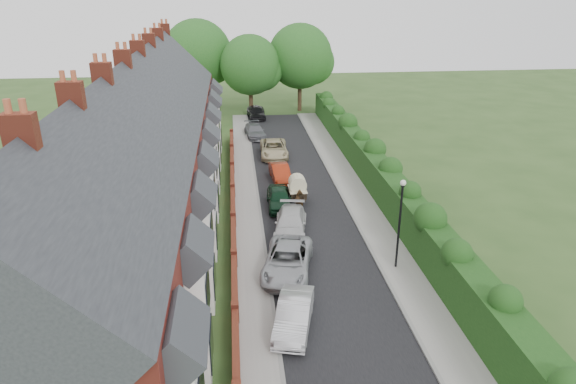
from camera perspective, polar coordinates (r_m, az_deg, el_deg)
name	(u,v)px	position (r m, az deg, el deg)	size (l,w,h in m)	color
ground	(350,316)	(24.85, 6.94, -13.50)	(140.00, 140.00, 0.00)	#2D4C1E
road	(307,218)	(34.13, 2.10, -2.86)	(6.00, 58.00, 0.02)	black
pavement_hedge_side	(367,214)	(34.90, 8.79, -2.45)	(2.20, 58.00, 0.12)	gray
pavement_house_side	(249,220)	(33.82, -4.38, -3.07)	(1.70, 58.00, 0.12)	gray
kerb_hedge_side	(352,215)	(34.65, 7.10, -2.53)	(0.18, 58.00, 0.13)	gray
kerb_house_side	(261,219)	(33.84, -3.03, -3.00)	(0.18, 58.00, 0.13)	gray
hedge	(395,192)	(34.79, 11.80, 0.02)	(2.10, 58.00, 2.85)	#153811
terrace_row	(137,164)	(31.76, -16.39, 2.96)	(9.05, 40.50, 11.50)	maroon
garden_wall_row	(233,221)	(32.73, -6.09, -3.24)	(0.35, 40.35, 1.10)	maroon
lamppost	(400,213)	(27.43, 12.38, -2.33)	(0.32, 0.32, 5.16)	black
tree_far_left	(253,66)	(60.37, -3.91, 13.76)	(7.14, 6.80, 9.29)	#332316
tree_far_right	(303,58)	(62.79, 1.69, 14.68)	(7.98, 7.60, 10.31)	#332316
tree_far_back	(201,56)	(63.28, -9.62, 14.73)	(8.40, 8.00, 10.82)	#332316
car_silver_a	(294,315)	(23.56, 0.66, -13.49)	(1.46, 4.19, 1.38)	silver
car_silver_b	(288,261)	(27.58, -0.05, -7.63)	(2.41, 5.23, 1.45)	#A8ABB0
car_white	(291,223)	(31.77, 0.29, -3.49)	(1.90, 4.68, 1.36)	silver
car_green	(279,198)	(35.42, -1.00, -0.69)	(1.62, 4.02, 1.37)	black
car_red	(280,173)	(40.39, -0.87, 2.17)	(1.34, 3.85, 1.27)	#992810
car_beige	(274,149)	(46.16, -1.58, 4.83)	(2.37, 5.13, 1.43)	#C6B88F
car_grey	(255,131)	(52.25, -3.70, 6.77)	(1.79, 4.41, 1.28)	slate
car_black	(256,112)	(59.86, -3.57, 8.84)	(1.72, 4.27, 1.45)	black
horse	(301,203)	(34.63, 1.41, -1.22)	(0.75, 1.65, 1.39)	#4F371D
horse_cart	(297,187)	(36.09, 1.05, 0.56)	(1.27, 2.80, 2.02)	black
car_extra_far	(257,113)	(59.80, -3.43, 8.80)	(1.63, 4.05, 1.38)	black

